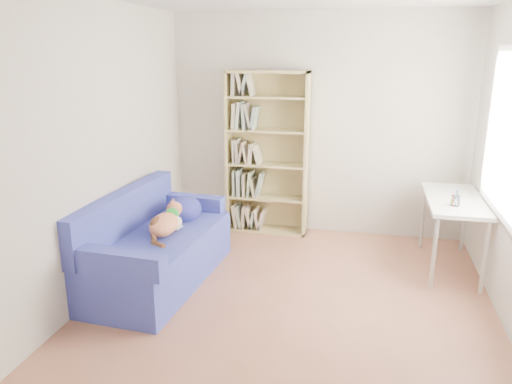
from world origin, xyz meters
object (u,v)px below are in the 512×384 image
at_px(desk, 454,205).
at_px(pen_cup, 455,199).
at_px(bookshelf, 267,160).
at_px(sofa, 156,247).

height_order(desk, pen_cup, pen_cup).
xyz_separation_m(bookshelf, desk, (2.04, -0.68, -0.22)).
bearing_deg(sofa, desk, 21.68).
distance_m(bookshelf, pen_cup, 2.21).
height_order(sofa, pen_cup, pen_cup).
height_order(sofa, desk, sofa).
relative_size(desk, pen_cup, 7.19).
height_order(sofa, bookshelf, bookshelf).
relative_size(sofa, bookshelf, 0.94).
distance_m(sofa, pen_cup, 2.88).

